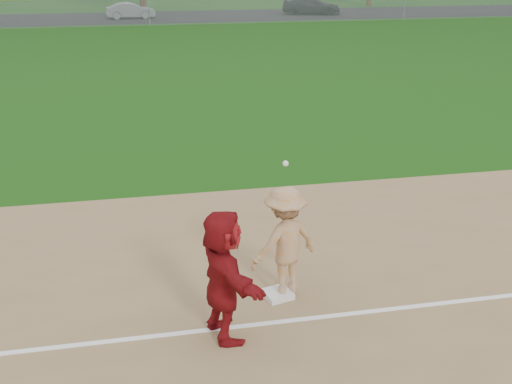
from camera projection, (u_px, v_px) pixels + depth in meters
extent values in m
plane|color=#16460D|center=(274.00, 297.00, 10.64)|extent=(160.00, 160.00, 0.00)
cube|color=white|center=(286.00, 321.00, 9.90)|extent=(60.00, 0.10, 0.01)
cube|color=black|center=(146.00, 17.00, 52.70)|extent=(120.00, 10.00, 0.01)
cube|color=white|center=(278.00, 294.00, 10.58)|extent=(0.53, 0.53, 0.10)
imported|color=maroon|center=(224.00, 275.00, 9.20)|extent=(0.95, 1.94, 2.01)
imported|color=slate|center=(131.00, 11.00, 51.42)|extent=(3.88, 1.52, 1.26)
imported|color=black|center=(311.00, 6.00, 54.65)|extent=(5.36, 3.47, 1.44)
imported|color=#9D9C9F|center=(285.00, 242.00, 10.36)|extent=(1.40, 1.11, 1.89)
sphere|color=white|center=(286.00, 163.00, 9.91)|extent=(0.09, 0.09, 0.09)
plane|color=#999EA0|center=(149.00, 12.00, 46.86)|extent=(110.00, 0.00, 110.00)
cylinder|color=gray|center=(149.00, 12.00, 46.86)|extent=(0.08, 0.08, 2.00)
cylinder|color=gray|center=(405.00, 7.00, 50.65)|extent=(0.08, 0.08, 2.00)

